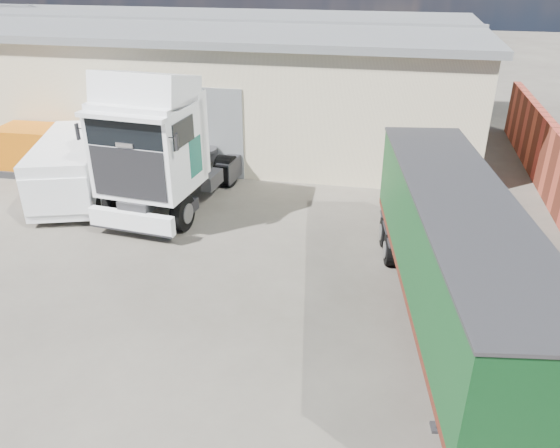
% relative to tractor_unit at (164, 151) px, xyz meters
% --- Properties ---
extents(ground, '(120.00, 120.00, 0.00)m').
position_rel_tractor_unit_xyz_m(ground, '(1.89, -6.74, -2.13)').
color(ground, '#282420').
rests_on(ground, ground).
extents(warehouse, '(30.60, 12.60, 5.42)m').
position_rel_tractor_unit_xyz_m(warehouse, '(-4.11, 9.26, 0.53)').
color(warehouse, beige).
rests_on(warehouse, ground).
extents(tractor_unit, '(3.59, 7.86, 5.08)m').
position_rel_tractor_unit_xyz_m(tractor_unit, '(0.00, 0.00, 0.00)').
color(tractor_unit, black).
rests_on(tractor_unit, ground).
extents(box_trailer, '(3.68, 10.60, 3.46)m').
position_rel_tractor_unit_xyz_m(box_trailer, '(9.13, -5.03, -0.03)').
color(box_trailer, '#2D2D30').
rests_on(box_trailer, ground).
extents(panel_van, '(3.70, 5.73, 2.18)m').
position_rel_tractor_unit_xyz_m(panel_van, '(-3.64, 0.04, -1.01)').
color(panel_van, black).
rests_on(panel_van, ground).
extents(orange_skip, '(3.10, 1.99, 1.90)m').
position_rel_tractor_unit_xyz_m(orange_skip, '(-6.57, 2.30, -1.31)').
color(orange_skip, '#2D2D30').
rests_on(orange_skip, ground).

